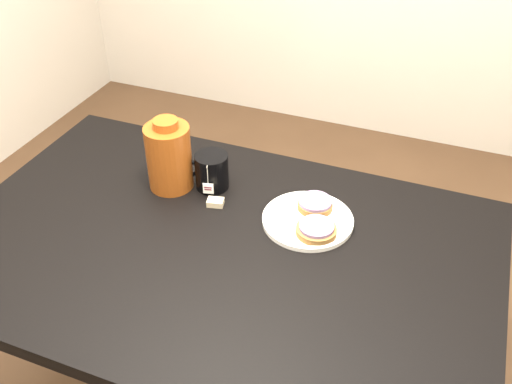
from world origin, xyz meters
TOP-DOWN VIEW (x-y plane):
  - table at (0.00, 0.00)m, footprint 1.40×0.90m
  - plate at (0.19, 0.17)m, footprint 0.24×0.24m
  - bagel_back at (0.19, 0.21)m, footprint 0.13×0.13m
  - bagel_front at (0.23, 0.11)m, footprint 0.12×0.12m
  - mug at (-0.12, 0.22)m, footprint 0.15×0.11m
  - teabag_pouch at (-0.07, 0.14)m, footprint 0.05×0.04m
  - bagel_package at (-0.23, 0.18)m, footprint 0.14×0.14m

SIDE VIEW (x-z plane):
  - table at x=0.00m, z-range 0.29..1.04m
  - teabag_pouch at x=-0.07m, z-range 0.75..0.77m
  - plate at x=0.19m, z-range 0.75..0.77m
  - bagel_front at x=0.23m, z-range 0.76..0.79m
  - bagel_back at x=0.19m, z-range 0.76..0.79m
  - mug at x=-0.12m, z-range 0.75..0.86m
  - bagel_package at x=-0.23m, z-range 0.74..0.96m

